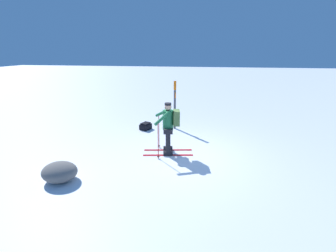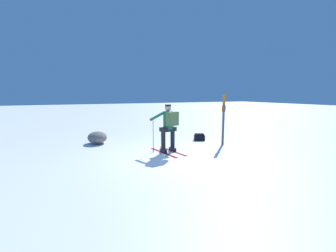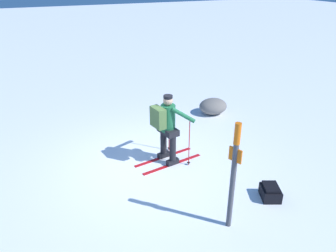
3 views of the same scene
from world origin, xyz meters
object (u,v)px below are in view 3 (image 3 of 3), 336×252
skier (167,125)px  dropped_backpack (270,192)px  rock_boulder (213,106)px  trail_marker (234,169)px

skier → dropped_backpack: bearing=122.2°
dropped_backpack → rock_boulder: bearing=-105.7°
dropped_backpack → trail_marker: trail_marker is taller
trail_marker → skier: bearing=-86.7°
skier → rock_boulder: (-2.49, -2.05, -0.71)m
dropped_backpack → skier: bearing=-57.8°
skier → trail_marker: (-0.14, 2.42, 0.22)m
dropped_backpack → trail_marker: (1.18, 0.32, 1.04)m
rock_boulder → trail_marker: bearing=62.3°
skier → dropped_backpack: (-1.32, 2.09, -0.82)m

